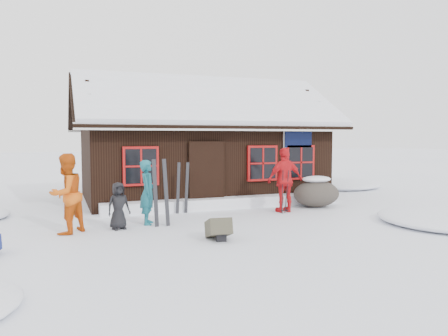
{
  "coord_description": "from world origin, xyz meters",
  "views": [
    {
      "loc": [
        -3.34,
        -10.2,
        2.19
      ],
      "look_at": [
        1.13,
        1.51,
        1.3
      ],
      "focal_mm": 35.0,
      "sensor_mm": 36.0,
      "label": 1
    }
  ],
  "objects_px": {
    "backpack_olive": "(218,232)",
    "skier_crouched": "(118,206)",
    "skier_teal": "(148,192)",
    "skier_orange_left": "(66,194)",
    "ski_poles": "(285,192)",
    "skier_orange_right": "(285,180)",
    "boulder": "(316,193)"
  },
  "relations": [
    {
      "from": "ski_poles",
      "to": "backpack_olive",
      "type": "relative_size",
      "value": 2.03
    },
    {
      "from": "ski_poles",
      "to": "skier_orange_right",
      "type": "bearing_deg",
      "value": 59.38
    },
    {
      "from": "skier_orange_left",
      "to": "skier_teal",
      "type": "bearing_deg",
      "value": 148.61
    },
    {
      "from": "skier_teal",
      "to": "skier_crouched",
      "type": "bearing_deg",
      "value": 130.34
    },
    {
      "from": "skier_crouched",
      "to": "backpack_olive",
      "type": "xyz_separation_m",
      "value": [
        1.85,
        -1.84,
        -0.39
      ]
    },
    {
      "from": "boulder",
      "to": "backpack_olive",
      "type": "distance_m",
      "value": 5.34
    },
    {
      "from": "backpack_olive",
      "to": "skier_crouched",
      "type": "bearing_deg",
      "value": 142.13
    },
    {
      "from": "skier_teal",
      "to": "backpack_olive",
      "type": "height_order",
      "value": "skier_teal"
    },
    {
      "from": "skier_teal",
      "to": "backpack_olive",
      "type": "relative_size",
      "value": 2.56
    },
    {
      "from": "skier_crouched",
      "to": "ski_poles",
      "type": "distance_m",
      "value": 4.79
    },
    {
      "from": "skier_teal",
      "to": "skier_orange_right",
      "type": "xyz_separation_m",
      "value": [
        4.09,
        0.36,
        0.13
      ]
    },
    {
      "from": "skier_crouched",
      "to": "skier_orange_right",
      "type": "bearing_deg",
      "value": -7.2
    },
    {
      "from": "skier_orange_left",
      "to": "skier_orange_right",
      "type": "xyz_separation_m",
      "value": [
        6.02,
        0.78,
        0.03
      ]
    },
    {
      "from": "skier_teal",
      "to": "skier_crouched",
      "type": "relative_size",
      "value": 1.44
    },
    {
      "from": "skier_orange_right",
      "to": "skier_orange_left",
      "type": "bearing_deg",
      "value": 5.22
    },
    {
      "from": "skier_teal",
      "to": "ski_poles",
      "type": "bearing_deg",
      "value": -72.32
    },
    {
      "from": "skier_orange_left",
      "to": "boulder",
      "type": "relative_size",
      "value": 1.21
    },
    {
      "from": "skier_teal",
      "to": "boulder",
      "type": "xyz_separation_m",
      "value": [
        5.47,
        0.83,
        -0.36
      ]
    },
    {
      "from": "skier_orange_left",
      "to": "ski_poles",
      "type": "height_order",
      "value": "skier_orange_left"
    },
    {
      "from": "skier_crouched",
      "to": "ski_poles",
      "type": "height_order",
      "value": "ski_poles"
    },
    {
      "from": "skier_orange_right",
      "to": "skier_crouched",
      "type": "height_order",
      "value": "skier_orange_right"
    },
    {
      "from": "boulder",
      "to": "ski_poles",
      "type": "relative_size",
      "value": 1.17
    },
    {
      "from": "skier_teal",
      "to": "skier_orange_left",
      "type": "xyz_separation_m",
      "value": [
        -1.93,
        -0.43,
        0.1
      ]
    },
    {
      "from": "boulder",
      "to": "ski_poles",
      "type": "xyz_separation_m",
      "value": [
        -1.48,
        -0.64,
        0.16
      ]
    },
    {
      "from": "skier_teal",
      "to": "boulder",
      "type": "relative_size",
      "value": 1.08
    },
    {
      "from": "skier_teal",
      "to": "backpack_olive",
      "type": "distance_m",
      "value": 2.54
    },
    {
      "from": "skier_orange_left",
      "to": "ski_poles",
      "type": "relative_size",
      "value": 1.42
    },
    {
      "from": "skier_orange_right",
      "to": "ski_poles",
      "type": "xyz_separation_m",
      "value": [
        -0.1,
        -0.17,
        -0.34
      ]
    },
    {
      "from": "skier_crouched",
      "to": "skier_orange_left",
      "type": "bearing_deg",
      "value": 167.48
    },
    {
      "from": "skier_teal",
      "to": "skier_crouched",
      "type": "xyz_separation_m",
      "value": [
        -0.77,
        -0.36,
        -0.25
      ]
    },
    {
      "from": "skier_crouched",
      "to": "skier_teal",
      "type": "bearing_deg",
      "value": 9.68
    },
    {
      "from": "backpack_olive",
      "to": "skier_orange_right",
      "type": "bearing_deg",
      "value": 47.39
    }
  ]
}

